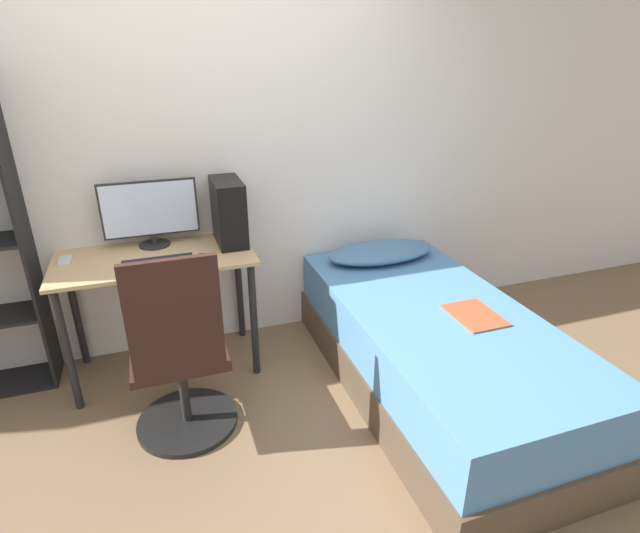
{
  "coord_description": "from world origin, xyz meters",
  "views": [
    {
      "loc": [
        -0.35,
        -1.69,
        1.88
      ],
      "look_at": [
        0.49,
        0.73,
        0.75
      ],
      "focal_mm": 28.0,
      "sensor_mm": 36.0,
      "label": 1
    }
  ],
  "objects_px": {
    "pc_tower": "(228,212)",
    "bed": "(434,351)",
    "monitor": "(150,212)",
    "office_chair": "(181,368)",
    "keyboard": "(158,262)"
  },
  "relations": [
    {
      "from": "office_chair",
      "to": "bed",
      "type": "bearing_deg",
      "value": -3.89
    },
    {
      "from": "keyboard",
      "to": "pc_tower",
      "type": "distance_m",
      "value": 0.52
    },
    {
      "from": "pc_tower",
      "to": "monitor",
      "type": "bearing_deg",
      "value": 168.26
    },
    {
      "from": "office_chair",
      "to": "pc_tower",
      "type": "xyz_separation_m",
      "value": [
        0.4,
        0.73,
        0.56
      ]
    },
    {
      "from": "bed",
      "to": "keyboard",
      "type": "distance_m",
      "value": 1.66
    },
    {
      "from": "keyboard",
      "to": "monitor",
      "type": "bearing_deg",
      "value": 90.95
    },
    {
      "from": "office_chair",
      "to": "bed",
      "type": "xyz_separation_m",
      "value": [
        1.41,
        -0.1,
        -0.14
      ]
    },
    {
      "from": "bed",
      "to": "keyboard",
      "type": "height_order",
      "value": "keyboard"
    },
    {
      "from": "office_chair",
      "to": "pc_tower",
      "type": "height_order",
      "value": "pc_tower"
    },
    {
      "from": "pc_tower",
      "to": "bed",
      "type": "bearing_deg",
      "value": -39.31
    },
    {
      "from": "office_chair",
      "to": "bed",
      "type": "relative_size",
      "value": 0.52
    },
    {
      "from": "monitor",
      "to": "pc_tower",
      "type": "distance_m",
      "value": 0.46
    },
    {
      "from": "office_chair",
      "to": "keyboard",
      "type": "bearing_deg",
      "value": 94.47
    },
    {
      "from": "monitor",
      "to": "pc_tower",
      "type": "bearing_deg",
      "value": -11.74
    },
    {
      "from": "monitor",
      "to": "bed",
      "type": "bearing_deg",
      "value": -32.23
    }
  ]
}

